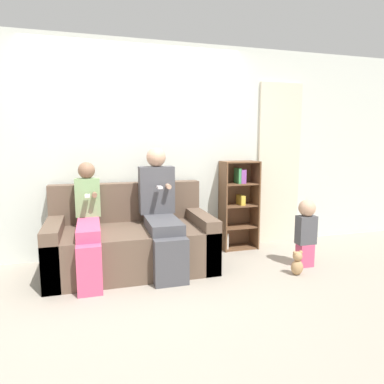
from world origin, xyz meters
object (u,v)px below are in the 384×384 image
object	(u,v)px
child_seated	(88,221)
bookshelf	(238,203)
couch	(131,242)
adult_seated	(161,208)
teddy_bear	(297,264)
toddler_standing	(306,230)

from	to	relation	value
child_seated	bookshelf	size ratio (longest dim) A/B	1.02
child_seated	couch	bearing A→B (deg)	17.08
couch	child_seated	xyz separation A→B (m)	(-0.44, -0.13, 0.29)
couch	adult_seated	xyz separation A→B (m)	(0.32, -0.09, 0.38)
child_seated	teddy_bear	xyz separation A→B (m)	(2.07, -0.56, -0.46)
adult_seated	child_seated	xyz separation A→B (m)	(-0.75, -0.05, -0.09)
child_seated	teddy_bear	size ratio (longest dim) A/B	4.44
couch	teddy_bear	xyz separation A→B (m)	(1.63, -0.69, -0.17)
couch	toddler_standing	bearing A→B (deg)	-14.77
couch	teddy_bear	world-z (taller)	couch
toddler_standing	teddy_bear	bearing A→B (deg)	-138.54
toddler_standing	teddy_bear	xyz separation A→B (m)	(-0.23, -0.20, -0.29)
couch	bookshelf	distance (m)	1.49
couch	child_seated	size ratio (longest dim) A/B	1.48
child_seated	bookshelf	world-z (taller)	child_seated
toddler_standing	couch	bearing A→B (deg)	165.23
couch	bookshelf	bearing A→B (deg)	14.32
couch	bookshelf	world-z (taller)	bookshelf
adult_seated	bookshelf	xyz separation A→B (m)	(1.09, 0.45, -0.08)
bookshelf	toddler_standing	bearing A→B (deg)	-62.34
child_seated	toddler_standing	world-z (taller)	child_seated
adult_seated	teddy_bear	bearing A→B (deg)	-24.75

